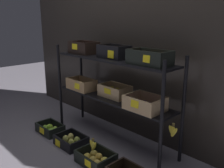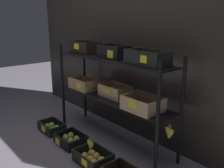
# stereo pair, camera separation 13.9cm
# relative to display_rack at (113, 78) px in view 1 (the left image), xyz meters

# --- Properties ---
(ground_plane) EXTENTS (10.00, 10.00, 0.00)m
(ground_plane) POSITION_rel_display_rack_xyz_m (-0.01, 0.00, -0.70)
(ground_plane) COLOR slate
(storefront_wall) EXTENTS (3.88, 0.12, 2.15)m
(storefront_wall) POSITION_rel_display_rack_xyz_m (-0.01, 0.36, 0.37)
(storefront_wall) COLOR #2D2823
(storefront_wall) RESTS_ON ground_plane
(display_rack) EXTENTS (1.59, 0.36, 1.04)m
(display_rack) POSITION_rel_display_rack_xyz_m (0.00, 0.00, 0.00)
(display_rack) COLOR black
(display_rack) RESTS_ON ground_plane
(crate_ground_apple_green) EXTENTS (0.32, 0.22, 0.11)m
(crate_ground_apple_green) POSITION_rel_display_rack_xyz_m (-0.64, -0.40, -0.66)
(crate_ground_apple_green) COLOR black
(crate_ground_apple_green) RESTS_ON ground_plane
(crate_ground_pear) EXTENTS (0.31, 0.26, 0.11)m
(crate_ground_pear) POSITION_rel_display_rack_xyz_m (-0.23, -0.39, -0.66)
(crate_ground_pear) COLOR black
(crate_ground_pear) RESTS_ON ground_plane
(crate_ground_apple_gold) EXTENTS (0.33, 0.26, 0.12)m
(crate_ground_apple_gold) POSITION_rel_display_rack_xyz_m (0.21, -0.42, -0.66)
(crate_ground_apple_gold) COLOR black
(crate_ground_apple_gold) RESTS_ON ground_plane
(banana_bunch_loose) EXTENTS (0.11, 0.04, 0.13)m
(banana_bunch_loose) POSITION_rel_display_rack_xyz_m (0.18, -0.43, -0.53)
(banana_bunch_loose) COLOR brown
(banana_bunch_loose) RESTS_ON crate_ground_apple_gold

